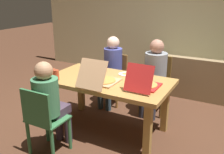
% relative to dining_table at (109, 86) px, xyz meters
% --- Properties ---
extents(ground_plane, '(20.00, 20.00, 0.00)m').
position_rel_dining_table_xyz_m(ground_plane, '(0.00, 0.00, -0.67)').
color(ground_plane, '#4E2F1F').
extents(back_wall, '(6.59, 0.12, 2.61)m').
position_rel_dining_table_xyz_m(back_wall, '(0.00, 2.71, 0.63)').
color(back_wall, beige).
rests_on(back_wall, ground).
extents(dining_table, '(1.73, 0.96, 0.78)m').
position_rel_dining_table_xyz_m(dining_table, '(0.00, 0.00, 0.00)').
color(dining_table, '#B28443').
rests_on(dining_table, ground).
extents(chair_0, '(0.42, 0.43, 0.93)m').
position_rel_dining_table_xyz_m(chair_0, '(0.38, 0.97, -0.16)').
color(chair_0, brown).
rests_on(chair_0, ground).
extents(person_0, '(0.36, 0.53, 1.23)m').
position_rel_dining_table_xyz_m(person_0, '(0.38, 0.83, 0.06)').
color(person_0, '#363643').
rests_on(person_0, ground).
extents(chair_1, '(0.45, 0.39, 0.88)m').
position_rel_dining_table_xyz_m(chair_1, '(-0.39, -0.92, -0.19)').
color(chair_1, '#316A3F').
rests_on(chair_1, ground).
extents(person_1, '(0.32, 0.48, 1.19)m').
position_rel_dining_table_xyz_m(person_1, '(-0.39, -0.79, 0.03)').
color(person_1, '#443443').
rests_on(person_1, ground).
extents(chair_2, '(0.39, 0.40, 0.88)m').
position_rel_dining_table_xyz_m(chair_2, '(-0.39, 0.93, -0.20)').
color(chair_2, olive).
rests_on(chair_2, ground).
extents(person_2, '(0.32, 0.53, 1.22)m').
position_rel_dining_table_xyz_m(person_2, '(-0.39, 0.79, 0.04)').
color(person_2, '#2F424C').
rests_on(person_2, ground).
extents(pizza_box_0, '(0.39, 0.57, 0.36)m').
position_rel_dining_table_xyz_m(pizza_box_0, '(-0.01, -0.19, 0.16)').
color(pizza_box_0, tan).
rests_on(pizza_box_0, dining_table).
extents(pizza_box_1, '(0.35, 0.48, 0.35)m').
position_rel_dining_table_xyz_m(pizza_box_1, '(0.55, -0.06, 0.15)').
color(pizza_box_1, red).
rests_on(pizza_box_1, dining_table).
extents(plate_0, '(0.21, 0.21, 0.03)m').
position_rel_dining_table_xyz_m(plate_0, '(0.11, 0.31, 0.11)').
color(plate_0, white).
rests_on(plate_0, dining_table).
extents(plate_1, '(0.24, 0.24, 0.01)m').
position_rel_dining_table_xyz_m(plate_1, '(-0.34, 0.13, 0.11)').
color(plate_1, white).
rests_on(plate_1, dining_table).
extents(drinking_glass_0, '(0.08, 0.08, 0.11)m').
position_rel_dining_table_xyz_m(drinking_glass_0, '(-0.77, -0.27, 0.16)').
color(drinking_glass_0, '#B84E2F').
rests_on(drinking_glass_0, dining_table).
extents(drinking_glass_1, '(0.07, 0.07, 0.12)m').
position_rel_dining_table_xyz_m(drinking_glass_1, '(0.44, 0.34, 0.16)').
color(drinking_glass_1, '#B84B2F').
rests_on(drinking_glass_1, dining_table).
extents(drinking_glass_2, '(0.08, 0.08, 0.14)m').
position_rel_dining_table_xyz_m(drinking_glass_2, '(-0.63, -0.36, 0.17)').
color(drinking_glass_2, '#BB462B').
rests_on(drinking_glass_2, dining_table).
extents(couch, '(1.76, 0.82, 0.79)m').
position_rel_dining_table_xyz_m(couch, '(0.78, 2.01, -0.39)').
color(couch, '#927955').
rests_on(couch, ground).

